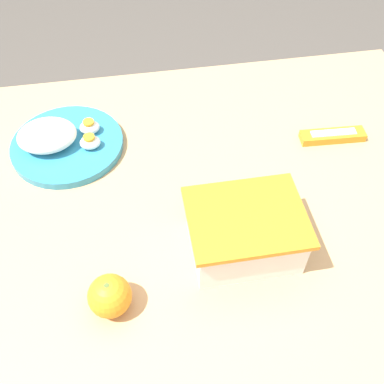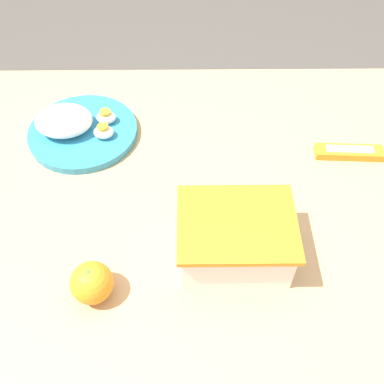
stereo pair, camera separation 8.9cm
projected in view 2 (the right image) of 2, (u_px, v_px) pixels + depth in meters
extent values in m
plane|color=#4C4742|center=(190.00, 347.00, 1.49)|extent=(10.00, 10.00, 0.00)
cube|color=tan|center=(189.00, 212.00, 0.91)|extent=(1.24, 0.93, 0.03)
cylinder|color=#A07D56|center=(361.00, 182.00, 1.47)|extent=(0.06, 0.06, 0.73)
cylinder|color=#A07D56|center=(16.00, 184.00, 1.46)|extent=(0.06, 0.06, 0.73)
cube|color=white|center=(234.00, 240.00, 0.80)|extent=(0.19, 0.15, 0.09)
cube|color=beige|center=(234.00, 245.00, 0.81)|extent=(0.17, 0.13, 0.05)
cube|color=orange|center=(237.00, 223.00, 0.76)|extent=(0.20, 0.16, 0.01)
ellipsoid|color=gray|center=(263.00, 237.00, 0.80)|extent=(0.07, 0.05, 0.03)
ellipsoid|color=gray|center=(205.00, 236.00, 0.80)|extent=(0.06, 0.05, 0.03)
sphere|color=orange|center=(91.00, 283.00, 0.75)|extent=(0.07, 0.07, 0.07)
cylinder|color=#4C662D|center=(88.00, 273.00, 0.73)|extent=(0.01, 0.01, 0.00)
cylinder|color=teal|center=(83.00, 132.00, 1.03)|extent=(0.25, 0.25, 0.02)
ellipsoid|color=white|center=(63.00, 121.00, 1.00)|extent=(0.13, 0.11, 0.05)
ellipsoid|color=white|center=(106.00, 117.00, 1.03)|extent=(0.04, 0.04, 0.03)
cylinder|color=#F4A823|center=(105.00, 112.00, 1.01)|extent=(0.02, 0.02, 0.01)
ellipsoid|color=white|center=(103.00, 132.00, 0.99)|extent=(0.04, 0.04, 0.03)
cylinder|color=#F4A823|center=(102.00, 127.00, 0.98)|extent=(0.02, 0.02, 0.01)
cube|color=orange|center=(348.00, 152.00, 0.99)|extent=(0.15, 0.05, 0.02)
cube|color=white|center=(350.00, 149.00, 0.98)|extent=(0.10, 0.03, 0.00)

